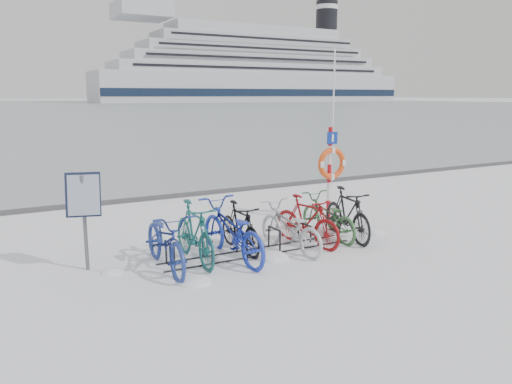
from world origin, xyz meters
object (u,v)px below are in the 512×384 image
Objects in this scene: bike_rack at (258,244)px; lifebuoy_station at (331,164)px; info_board at (84,201)px; cruise_ferry at (253,73)px.

lifebuoy_station is (2.90, 1.56, 1.20)m from bike_rack.
info_board is 0.42× the size of lifebuoy_station.
info_board is 221.44m from cruise_ferry.
cruise_ferry reaches higher than info_board.
bike_rack is 0.03× the size of cruise_ferry.
bike_rack is 3.51m from lifebuoy_station.
cruise_ferry is at bearing 78.18° from info_board.
bike_rack is 2.30× the size of info_board.
lifebuoy_station is at bearing 28.33° from bike_rack.
cruise_ferry is (107.36, 193.33, 11.50)m from info_board.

